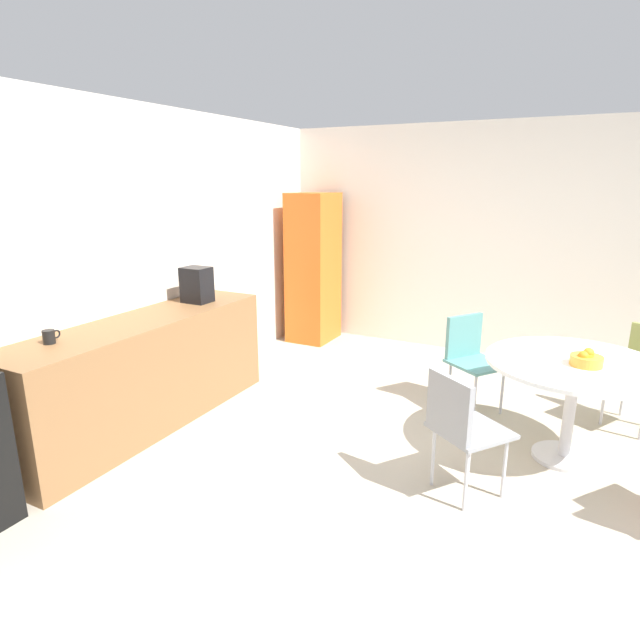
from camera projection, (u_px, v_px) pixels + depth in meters
ground_plane at (477, 493)px, 3.39m from camera, size 6.00×6.00×0.00m
wall_back at (125, 263)px, 4.37m from camera, size 6.00×0.10×2.60m
wall_side_right at (540, 244)px, 5.63m from camera, size 0.10×6.00×2.60m
counter_block at (146, 373)px, 4.25m from camera, size 2.40×0.60×0.90m
locker_cabinet at (313, 268)px, 6.46m from camera, size 0.60×0.50×1.83m
round_table at (574, 378)px, 3.65m from camera, size 1.21×1.21×0.75m
chair_gray at (460, 421)px, 3.24m from camera, size 0.59×0.59×0.83m
chair_teal at (470, 351)px, 4.55m from camera, size 0.59×0.59×0.83m
fruit_bowl at (586, 359)px, 3.52m from camera, size 0.21×0.21×0.13m
mug_white at (201, 294)px, 4.86m from camera, size 0.13×0.08×0.09m
mug_green at (49, 337)px, 3.52m from camera, size 0.13×0.08×0.09m
coffee_maker at (197, 285)px, 4.69m from camera, size 0.20×0.24×0.32m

